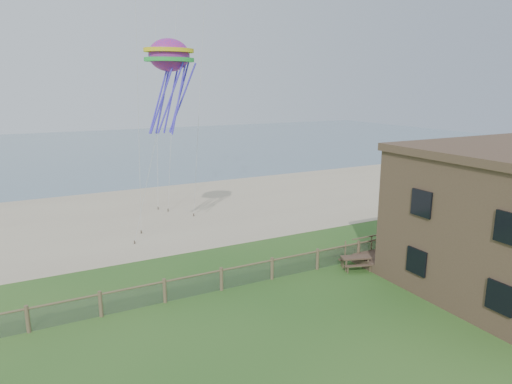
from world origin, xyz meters
The scene contains 7 objects.
ground centered at (0.00, 0.00, 0.00)m, with size 160.00×160.00×0.00m, color #25541C.
sand_beach centered at (0.00, 22.00, 0.00)m, with size 72.00×20.00×0.02m, color tan.
ocean centered at (0.00, 66.00, 0.00)m, with size 160.00×68.00×0.02m, color slate.
chainlink_fence centered at (0.00, 6.00, 0.55)m, with size 36.20×0.20×1.25m, color brown, non-canonical shape.
motel_deck centered at (13.00, 5.00, 0.25)m, with size 15.00×2.00×0.50m, color brown.
picnic_table centered at (4.99, 5.00, 0.36)m, with size 1.69×1.28×0.71m, color brown, non-canonical shape.
octopus_kite centered at (-3.36, 12.23, 10.52)m, with size 2.93×2.07×6.03m, color #FF2840, non-canonical shape.
Camera 1 is at (-11.53, -14.23, 10.33)m, focal length 32.00 mm.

